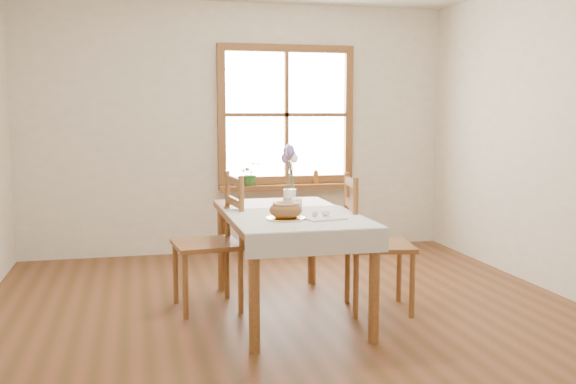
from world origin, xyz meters
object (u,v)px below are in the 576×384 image
chair_left (207,242)px  dining_table (288,224)px  bread_plate (286,218)px  chair_right (379,243)px  flower_vase (290,197)px

chair_left → dining_table: bearing=61.6°
chair_left → bread_plate: size_ratio=3.98×
chair_left → bread_plate: (0.47, -0.59, 0.26)m
dining_table → bread_plate: 0.38m
dining_table → chair_right: chair_right is taller
chair_left → chair_right: size_ratio=1.00×
chair_right → flower_vase: 0.81m
chair_left → flower_vase: bearing=97.1°
chair_right → flower_vase: chair_right is taller
dining_table → chair_right: bearing=-8.6°
dining_table → chair_right: size_ratio=1.57×
dining_table → chair_right: (0.67, -0.10, -0.16)m
bread_plate → dining_table: bearing=74.1°
chair_left → chair_right: chair_left is taller
bread_plate → chair_left: bearing=128.6°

